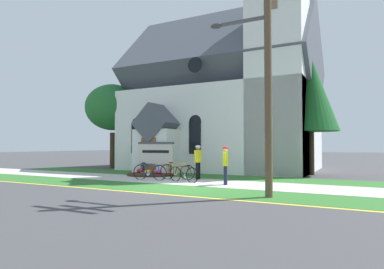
# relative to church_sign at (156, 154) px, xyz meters

# --- Properties ---
(ground) EXTENTS (140.00, 140.00, 0.00)m
(ground) POSITION_rel_church_sign_xyz_m (4.10, -0.15, -1.19)
(ground) COLOR #3D3D3F
(sidewalk_slab) EXTENTS (32.00, 2.77, 0.01)m
(sidewalk_slab) POSITION_rel_church_sign_xyz_m (1.63, -2.29, -1.18)
(sidewalk_slab) COLOR #B7B5AD
(sidewalk_slab) RESTS_ON ground
(grass_verge) EXTENTS (32.00, 2.33, 0.01)m
(grass_verge) POSITION_rel_church_sign_xyz_m (1.63, -4.84, -1.19)
(grass_verge) COLOR #2D6628
(grass_verge) RESTS_ON ground
(church_lawn) EXTENTS (24.00, 2.60, 0.01)m
(church_lawn) POSITION_rel_church_sign_xyz_m (1.63, 0.39, -1.19)
(church_lawn) COLOR #2D6628
(church_lawn) RESTS_ON ground
(curb_paint_stripe) EXTENTS (28.00, 0.16, 0.01)m
(curb_paint_stripe) POSITION_rel_church_sign_xyz_m (1.63, -6.16, -1.19)
(curb_paint_stripe) COLOR yellow
(curb_paint_stripe) RESTS_ON ground
(church_building) EXTENTS (12.65, 10.30, 13.11)m
(church_building) POSITION_rel_church_sign_xyz_m (2.10, 5.59, 3.62)
(church_building) COLOR white
(church_building) RESTS_ON ground
(church_sign) EXTENTS (2.25, 0.30, 1.84)m
(church_sign) POSITION_rel_church_sign_xyz_m (0.00, 0.00, 0.00)
(church_sign) COLOR #474C56
(church_sign) RESTS_ON ground
(flower_bed) EXTENTS (2.64, 2.64, 0.34)m
(flower_bed) POSITION_rel_church_sign_xyz_m (-0.02, -0.44, -1.11)
(flower_bed) COLOR #382319
(flower_bed) RESTS_ON ground
(bicycle_yellow) EXTENTS (1.78, 0.22, 0.85)m
(bicycle_yellow) POSITION_rel_church_sign_xyz_m (1.35, -2.54, -0.81)
(bicycle_yellow) COLOR black
(bicycle_yellow) RESTS_ON ground
(bicycle_silver) EXTENTS (1.76, 0.35, 0.85)m
(bicycle_silver) POSITION_rel_church_sign_xyz_m (2.40, -1.75, -0.80)
(bicycle_silver) COLOR black
(bicycle_silver) RESTS_ON ground
(bicycle_white) EXTENTS (1.69, 0.44, 0.79)m
(bicycle_white) POSITION_rel_church_sign_xyz_m (3.23, -2.58, -0.83)
(bicycle_white) COLOR black
(bicycle_white) RESTS_ON ground
(cyclist_in_orange_jersey) EXTENTS (0.29, 0.72, 1.66)m
(cyclist_in_orange_jersey) POSITION_rel_church_sign_xyz_m (3.29, -1.25, -0.22)
(cyclist_in_orange_jersey) COLOR black
(cyclist_in_orange_jersey) RESTS_ON ground
(cyclist_in_white_jersey) EXTENTS (0.37, 0.74, 1.62)m
(cyclist_in_white_jersey) POSITION_rel_church_sign_xyz_m (5.30, -2.72, -0.25)
(cyclist_in_white_jersey) COLOR #191E38
(cyclist_in_white_jersey) RESTS_ON ground
(utility_pole) EXTENTS (3.12, 0.28, 8.23)m
(utility_pole) POSITION_rel_church_sign_xyz_m (7.64, -5.13, 3.37)
(utility_pole) COLOR brown
(utility_pole) RESTS_ON ground
(roadside_conifer) EXTENTS (2.99, 2.99, 6.74)m
(roadside_conifer) POSITION_rel_church_sign_xyz_m (7.86, 3.78, 3.38)
(roadside_conifer) COLOR #3D2D1E
(roadside_conifer) RESTS_ON ground
(yard_deciduous_tree) EXTENTS (3.92, 3.92, 6.08)m
(yard_deciduous_tree) POSITION_rel_church_sign_xyz_m (-5.75, 2.98, 3.20)
(yard_deciduous_tree) COLOR #3D2D1E
(yard_deciduous_tree) RESTS_ON ground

